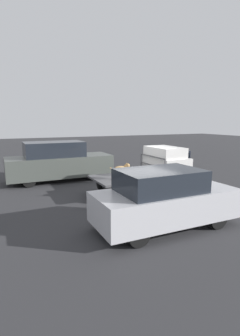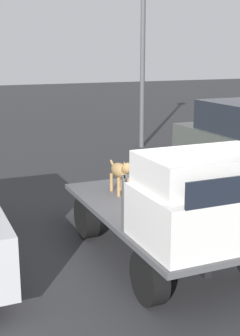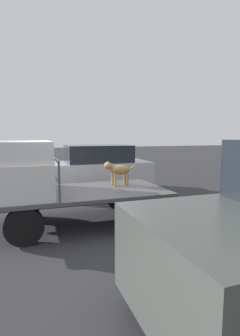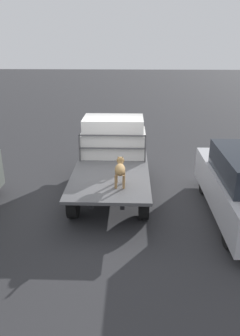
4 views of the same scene
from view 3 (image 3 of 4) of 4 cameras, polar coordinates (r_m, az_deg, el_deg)
The scene contains 6 objects.
ground_plane at distance 6.41m, azimuth -8.51°, elevation -11.85°, with size 80.00×80.00×0.00m, color #2D2D30.
flatbed_truck at distance 6.25m, azimuth -8.61°, elevation -6.74°, with size 3.99×2.04×0.80m.
truck_cab at distance 6.02m, azimuth -20.66°, elevation -0.33°, with size 1.31×1.92×1.16m.
truck_headboard at distance 6.04m, azimuth -14.07°, elevation -0.20°, with size 0.04×1.92×0.80m.
dog at distance 6.65m, azimuth -0.55°, elevation -0.41°, with size 0.89×0.25×0.66m.
parked_sedan at distance 9.67m, azimuth -5.66°, elevation -0.17°, with size 4.18×1.74×1.72m.
Camera 3 is at (1.08, 5.97, 2.07)m, focal length 28.00 mm.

